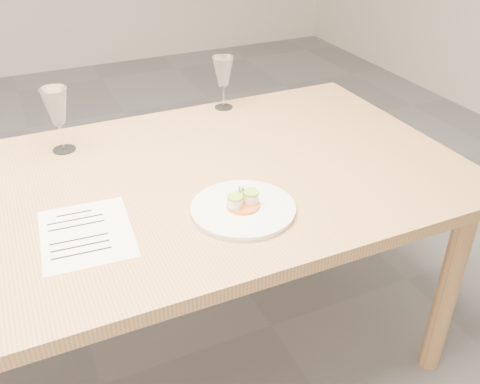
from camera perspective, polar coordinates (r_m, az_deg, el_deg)
name	(u,v)px	position (r m, az deg, el deg)	size (l,w,h in m)	color
dining_table	(68,224)	(1.58, -17.89, -3.23)	(2.40, 1.00, 0.75)	tan
dinner_plate	(243,208)	(1.42, 0.35, -1.69)	(0.28, 0.28, 0.07)	white
recipe_sheet	(86,233)	(1.40, -16.08, -4.25)	(0.24, 0.30, 0.00)	white
wine_glass_1	(56,108)	(1.77, -19.00, 8.49)	(0.08, 0.08, 0.21)	white
wine_glass_2	(223,73)	(2.02, -1.80, 12.60)	(0.08, 0.08, 0.20)	white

